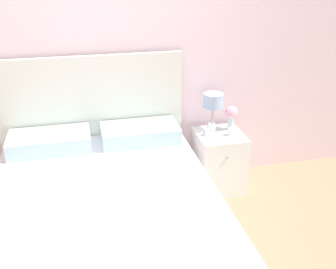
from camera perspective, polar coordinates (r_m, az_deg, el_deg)
ground_plane at (r=3.90m, az=-9.92°, el=-7.50°), size 12.00×12.00×0.00m
wall_back at (r=3.47m, az=-11.57°, el=11.68°), size 8.00×0.06×2.60m
bed at (r=2.96m, az=-9.11°, el=-11.53°), size 1.60×1.98×1.29m
nightstand at (r=3.74m, az=7.29°, el=-3.81°), size 0.42×0.46×0.56m
table_lamp at (r=3.61m, az=6.54°, el=4.53°), size 0.18×0.18×0.35m
flower_vase at (r=3.68m, az=9.19°, el=2.82°), size 0.12×0.12×0.23m
teacup at (r=3.59m, az=9.17°, el=0.30°), size 0.11×0.11×0.07m
alarm_clock at (r=3.57m, az=5.68°, el=0.34°), size 0.06×0.05×0.06m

